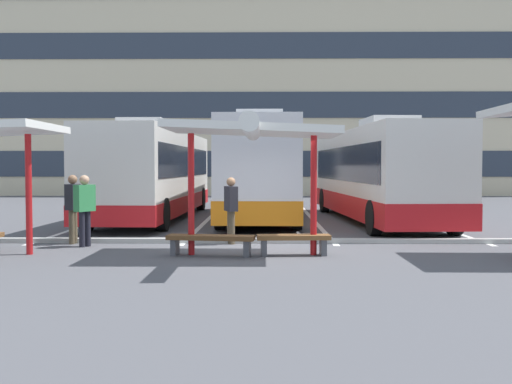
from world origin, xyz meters
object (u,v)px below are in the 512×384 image
at_px(coach_bus_2, 377,175).
at_px(bench_1, 211,240).
at_px(bench_2, 294,240).
at_px(waiting_passenger_2, 85,205).
at_px(waiting_passenger_0, 73,204).
at_px(waiting_passenger_1, 231,206).
at_px(coach_bus_1, 261,170).
at_px(waiting_shelter_1, 252,132).
at_px(coach_bus_0, 154,174).

bearing_deg(coach_bus_2, bench_1, -121.30).
relative_size(bench_2, waiting_passenger_2, 0.94).
bearing_deg(bench_2, waiting_passenger_0, 160.15).
relative_size(waiting_passenger_0, waiting_passenger_1, 1.04).
xyz_separation_m(coach_bus_2, waiting_passenger_0, (-8.74, -6.35, -0.62)).
xyz_separation_m(bench_1, bench_2, (1.80, 0.09, -0.01)).
height_order(coach_bus_2, waiting_passenger_1, coach_bus_2).
xyz_separation_m(bench_1, waiting_passenger_1, (0.33, 2.09, 0.62)).
bearing_deg(bench_2, bench_1, -177.04).
xyz_separation_m(coach_bus_2, waiting_passenger_2, (-8.28, -6.92, -0.62)).
distance_m(coach_bus_1, waiting_passenger_2, 8.97).
bearing_deg(coach_bus_2, waiting_shelter_1, -116.36).
height_order(bench_1, waiting_passenger_0, waiting_passenger_0).
bearing_deg(bench_2, coach_bus_1, 94.65).
bearing_deg(bench_1, coach_bus_0, 106.97).
relative_size(coach_bus_1, waiting_passenger_2, 6.37).
height_order(coach_bus_1, bench_2, coach_bus_1).
xyz_separation_m(coach_bus_2, bench_2, (-3.31, -8.31, -1.29)).
distance_m(coach_bus_0, waiting_shelter_1, 10.39).
distance_m(waiting_passenger_1, waiting_passenger_2, 3.55).
bearing_deg(waiting_passenger_1, waiting_passenger_0, -179.55).
height_order(waiting_passenger_1, waiting_passenger_2, waiting_passenger_2).
distance_m(coach_bus_2, waiting_passenger_1, 7.96).
xyz_separation_m(coach_bus_2, waiting_shelter_1, (-4.21, -8.50, 1.04)).
xyz_separation_m(waiting_passenger_1, waiting_passenger_2, (-3.50, -0.60, 0.05)).
relative_size(coach_bus_2, waiting_passenger_2, 7.03).
bearing_deg(coach_bus_0, waiting_passenger_1, -66.50).
distance_m(coach_bus_1, waiting_shelter_1, 9.49).
height_order(bench_1, waiting_passenger_2, waiting_passenger_2).
distance_m(coach_bus_1, waiting_passenger_0, 8.71).
xyz_separation_m(coach_bus_0, coach_bus_1, (3.95, -0.16, 0.13)).
distance_m(bench_1, waiting_passenger_0, 4.23).
bearing_deg(waiting_passenger_0, waiting_passenger_2, -51.04).
xyz_separation_m(coach_bus_1, waiting_passenger_2, (-4.22, -7.88, -0.78)).
distance_m(coach_bus_2, waiting_shelter_1, 9.54).
xyz_separation_m(coach_bus_2, bench_1, (-5.11, -8.41, -1.28)).
height_order(coach_bus_0, waiting_shelter_1, coach_bus_0).
bearing_deg(bench_2, waiting_passenger_2, 164.37).
bearing_deg(waiting_passenger_0, bench_1, -29.49).
height_order(waiting_shelter_1, waiting_passenger_1, waiting_shelter_1).
height_order(coach_bus_0, bench_1, coach_bus_0).
distance_m(coach_bus_2, waiting_passenger_2, 10.81).
distance_m(waiting_passenger_0, waiting_passenger_1, 3.96).
bearing_deg(coach_bus_1, coach_bus_0, 177.69).
xyz_separation_m(waiting_shelter_1, waiting_passenger_1, (-0.57, 2.18, -1.70)).
relative_size(coach_bus_0, waiting_passenger_0, 7.03).
bearing_deg(waiting_passenger_1, coach_bus_2, 52.89).
bearing_deg(waiting_shelter_1, bench_1, 174.27).
relative_size(waiting_passenger_0, waiting_passenger_2, 1.00).
xyz_separation_m(coach_bus_1, bench_2, (0.75, -9.27, -1.46)).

